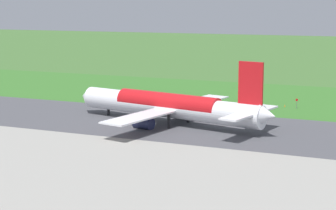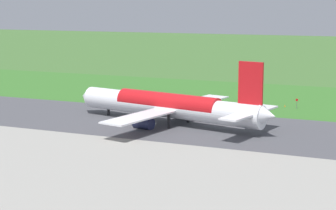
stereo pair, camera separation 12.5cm
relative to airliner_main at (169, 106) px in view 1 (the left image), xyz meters
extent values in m
plane|color=#3D662D|center=(-2.19, -0.08, -4.35)|extent=(800.00, 800.00, 0.00)
cube|color=#47474C|center=(-2.19, -0.08, -4.32)|extent=(600.00, 34.62, 0.06)
cube|color=#346B27|center=(-2.19, -36.31, -4.33)|extent=(600.00, 80.00, 0.04)
cylinder|color=white|center=(0.37, -0.08, -0.15)|extent=(48.07, 14.75, 5.20)
cone|color=white|center=(25.35, -5.20, -0.15)|extent=(3.93, 5.44, 4.94)
cone|color=white|center=(-24.31, 4.99, 0.45)|extent=(4.32, 5.03, 4.42)
cube|color=red|center=(-20.32, 4.17, 6.95)|extent=(5.59, 1.62, 9.00)
cube|color=white|center=(-19.21, 9.56, 0.65)|extent=(5.73, 9.62, 0.36)
cube|color=white|center=(-21.42, -1.22, 0.65)|extent=(5.73, 9.62, 0.36)
cube|color=white|center=(1.60, 10.90, -0.55)|extent=(10.30, 22.76, 0.35)
cube|color=white|center=(-2.82, -10.65, -0.55)|extent=(10.30, 22.76, 0.35)
cylinder|color=#23284C|center=(3.35, 6.97, -3.03)|extent=(4.97, 3.65, 2.80)
cylinder|color=#23284C|center=(0.33, -7.72, -3.03)|extent=(4.97, 3.65, 2.80)
cylinder|color=black|center=(18.24, -3.74, -2.64)|extent=(0.70, 0.70, 3.42)
cylinder|color=black|center=(-1.76, 4.45, -2.64)|extent=(0.70, 0.70, 3.42)
cylinder|color=black|center=(-3.37, -3.39, -2.64)|extent=(0.70, 0.70, 3.42)
cylinder|color=red|center=(0.37, -0.08, 0.37)|extent=(26.91, 10.43, 5.23)
cylinder|color=slate|center=(-23.55, -31.83, -3.30)|extent=(0.10, 0.10, 2.10)
cube|color=red|center=(-23.55, -31.85, -1.95)|extent=(0.60, 0.04, 0.60)
cone|color=orange|center=(-20.09, -33.49, -4.08)|extent=(0.40, 0.40, 0.55)
camera|label=1|loc=(-50.91, 120.15, 23.19)|focal=61.09mm
camera|label=2|loc=(-51.02, 120.10, 23.19)|focal=61.09mm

